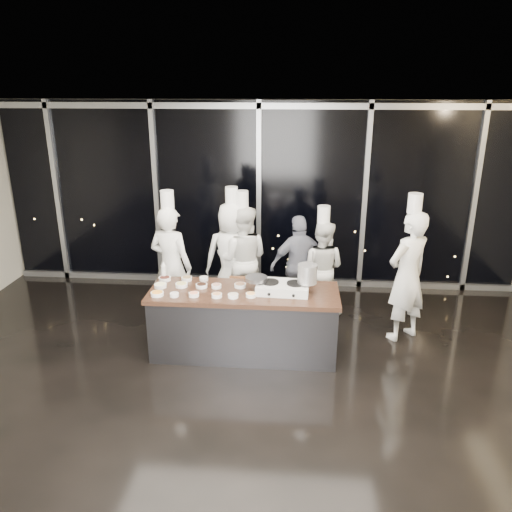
# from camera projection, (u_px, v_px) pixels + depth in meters

# --- Properties ---
(ground) EXTENTS (9.00, 9.00, 0.00)m
(ground) POSITION_uv_depth(u_px,v_px,m) (236.00, 391.00, 5.91)
(ground) COLOR black
(ground) RESTS_ON ground
(room_shell) EXTENTS (9.02, 7.02, 3.21)m
(room_shell) POSITION_uv_depth(u_px,v_px,m) (250.00, 206.00, 5.16)
(room_shell) COLOR #BDB7A1
(room_shell) RESTS_ON ground
(window_wall) EXTENTS (8.90, 0.11, 3.20)m
(window_wall) POSITION_uv_depth(u_px,v_px,m) (259.00, 196.00, 8.62)
(window_wall) COLOR black
(window_wall) RESTS_ON ground
(demo_counter) EXTENTS (2.46, 0.86, 0.90)m
(demo_counter) POSITION_uv_depth(u_px,v_px,m) (244.00, 322.00, 6.61)
(demo_counter) COLOR #39383E
(demo_counter) RESTS_ON ground
(stove) EXTENTS (0.69, 0.46, 0.14)m
(stove) POSITION_uv_depth(u_px,v_px,m) (283.00, 287.00, 6.41)
(stove) COLOR silver
(stove) RESTS_ON demo_counter
(frying_pan) EXTENTS (0.50, 0.30, 0.05)m
(frying_pan) POSITION_uv_depth(u_px,v_px,m) (256.00, 278.00, 6.43)
(frying_pan) COLOR gray
(frying_pan) RESTS_ON stove
(stock_pot) EXTENTS (0.26, 0.26, 0.24)m
(stock_pot) POSITION_uv_depth(u_px,v_px,m) (307.00, 274.00, 6.32)
(stock_pot) COLOR silver
(stock_pot) RESTS_ON stove
(prep_bowls) EXTENTS (1.37, 0.70, 0.05)m
(prep_bowls) POSITION_uv_depth(u_px,v_px,m) (195.00, 287.00, 6.51)
(prep_bowls) COLOR white
(prep_bowls) RESTS_ON demo_counter
(squeeze_bottle) EXTENTS (0.07, 0.07, 0.25)m
(squeeze_bottle) POSITION_uv_depth(u_px,v_px,m) (164.00, 270.00, 6.83)
(squeeze_bottle) COLOR silver
(squeeze_bottle) RESTS_ON demo_counter
(chef_far_left) EXTENTS (0.75, 0.61, 2.03)m
(chef_far_left) POSITION_uv_depth(u_px,v_px,m) (171.00, 265.00, 7.33)
(chef_far_left) COLOR white
(chef_far_left) RESTS_ON ground
(chef_left) EXTENTS (0.94, 0.69, 1.98)m
(chef_left) POSITION_uv_depth(u_px,v_px,m) (232.00, 256.00, 7.81)
(chef_left) COLOR white
(chef_left) RESTS_ON ground
(chef_center) EXTENTS (0.85, 0.67, 1.93)m
(chef_center) POSITION_uv_depth(u_px,v_px,m) (243.00, 259.00, 7.78)
(chef_center) COLOR white
(chef_center) RESTS_ON ground
(guest) EXTENTS (1.00, 0.66, 1.57)m
(guest) POSITION_uv_depth(u_px,v_px,m) (299.00, 265.00, 7.71)
(guest) COLOR #141B37
(guest) RESTS_ON ground
(chef_right) EXTENTS (0.87, 0.76, 1.73)m
(chef_right) POSITION_uv_depth(u_px,v_px,m) (321.00, 267.00, 7.69)
(chef_right) COLOR white
(chef_right) RESTS_ON ground
(chef_side) EXTENTS (0.81, 0.76, 2.09)m
(chef_side) POSITION_uv_depth(u_px,v_px,m) (407.00, 275.00, 6.86)
(chef_side) COLOR white
(chef_side) RESTS_ON ground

